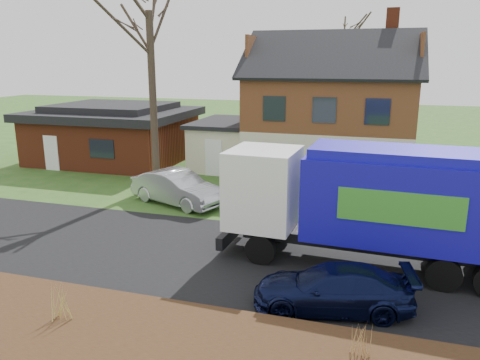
# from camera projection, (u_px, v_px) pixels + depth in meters

# --- Properties ---
(ground) EXTENTS (120.00, 120.00, 0.00)m
(ground) POSITION_uv_depth(u_px,v_px,m) (222.00, 258.00, 15.79)
(ground) COLOR #2A501A
(ground) RESTS_ON ground
(road) EXTENTS (80.00, 7.00, 0.02)m
(road) POSITION_uv_depth(u_px,v_px,m) (222.00, 258.00, 15.78)
(road) COLOR black
(road) RESTS_ON ground
(mulch_verge) EXTENTS (80.00, 3.50, 0.30)m
(mulch_verge) POSITION_uv_depth(u_px,v_px,m) (147.00, 342.00, 10.84)
(mulch_verge) COLOR black
(mulch_verge) RESTS_ON ground
(main_house) EXTENTS (12.95, 8.95, 9.26)m
(main_house) POSITION_uv_depth(u_px,v_px,m) (323.00, 103.00, 27.24)
(main_house) COLOR beige
(main_house) RESTS_ON ground
(ranch_house) EXTENTS (9.80, 8.20, 3.70)m
(ranch_house) POSITION_uv_depth(u_px,v_px,m) (114.00, 133.00, 30.75)
(ranch_house) COLOR maroon
(ranch_house) RESTS_ON ground
(garbage_truck) EXTENTS (9.23, 2.86, 3.91)m
(garbage_truck) POSITION_uv_depth(u_px,v_px,m) (373.00, 199.00, 14.63)
(garbage_truck) COLOR black
(garbage_truck) RESTS_ON ground
(silver_sedan) EXTENTS (4.95, 3.18, 1.54)m
(silver_sedan) POSITION_uv_depth(u_px,v_px,m) (177.00, 188.00, 21.50)
(silver_sedan) COLOR #A7AAAF
(silver_sedan) RESTS_ON ground
(navy_wagon) EXTENTS (4.44, 2.45, 1.22)m
(navy_wagon) POSITION_uv_depth(u_px,v_px,m) (333.00, 288.00, 12.41)
(navy_wagon) COLOR black
(navy_wagon) RESTS_ON ground
(tree_back) EXTENTS (3.36, 3.36, 10.65)m
(tree_back) POSITION_uv_depth(u_px,v_px,m) (345.00, 24.00, 32.97)
(tree_back) COLOR #3A3123
(tree_back) RESTS_ON ground
(grass_clump_mid) EXTENTS (0.31, 0.26, 0.88)m
(grass_clump_mid) POSITION_uv_depth(u_px,v_px,m) (62.00, 302.00, 11.43)
(grass_clump_mid) COLOR tan
(grass_clump_mid) RESTS_ON mulch_verge
(grass_clump_east) EXTENTS (0.31, 0.26, 0.78)m
(grass_clump_east) POSITION_uv_depth(u_px,v_px,m) (360.00, 341.00, 9.94)
(grass_clump_east) COLOR #AC814C
(grass_clump_east) RESTS_ON mulch_verge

